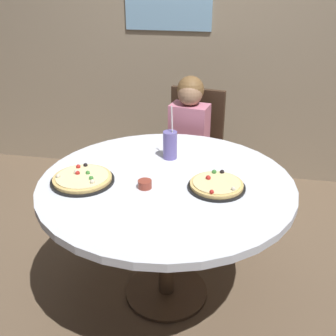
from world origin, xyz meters
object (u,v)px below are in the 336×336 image
at_px(chair_wooden, 193,147).
at_px(sauce_bowl, 145,184).
at_px(pizza_cheese, 82,179).
at_px(soda_cup, 170,145).
at_px(dining_table, 166,196).
at_px(diner_child, 185,163).
at_px(pizza_veggie, 217,185).

height_order(chair_wooden, sauce_bowl, chair_wooden).
relative_size(pizza_cheese, soda_cup, 1.06).
xyz_separation_m(dining_table, soda_cup, (-0.03, 0.28, 0.17)).
distance_m(diner_child, soda_cup, 0.61).
height_order(dining_table, pizza_veggie, pizza_veggie).
bearing_deg(chair_wooden, pizza_cheese, -112.56).
bearing_deg(dining_table, pizza_veggie, -5.99).
bearing_deg(diner_child, pizza_veggie, -71.32).
relative_size(dining_table, pizza_veggie, 4.57).
bearing_deg(pizza_cheese, diner_child, 64.92).
bearing_deg(sauce_bowl, diner_child, 84.90).
bearing_deg(dining_table, pizza_cheese, -168.21).
distance_m(dining_table, soda_cup, 0.33).
xyz_separation_m(dining_table, sauce_bowl, (-0.09, -0.09, 0.11)).
bearing_deg(chair_wooden, dining_table, -90.95).
height_order(pizza_cheese, soda_cup, soda_cup).
bearing_deg(sauce_bowl, pizza_cheese, 179.61).
bearing_deg(soda_cup, chair_wooden, 85.99).
relative_size(pizza_veggie, pizza_cheese, 0.88).
bearing_deg(diner_child, sauce_bowl, -95.10).
bearing_deg(sauce_bowl, dining_table, 44.64).
distance_m(dining_table, diner_child, 0.80).
distance_m(diner_child, sauce_bowl, 0.92).
relative_size(pizza_veggie, soda_cup, 0.94).
distance_m(chair_wooden, soda_cup, 0.74).
bearing_deg(diner_child, chair_wooden, 80.77).
relative_size(chair_wooden, diner_child, 0.88).
bearing_deg(diner_child, pizza_cheese, -115.08).
bearing_deg(pizza_cheese, soda_cup, 43.53).
height_order(diner_child, pizza_veggie, diner_child).
xyz_separation_m(soda_cup, sauce_bowl, (-0.06, -0.37, -0.06)).
distance_m(dining_table, pizza_veggie, 0.28).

